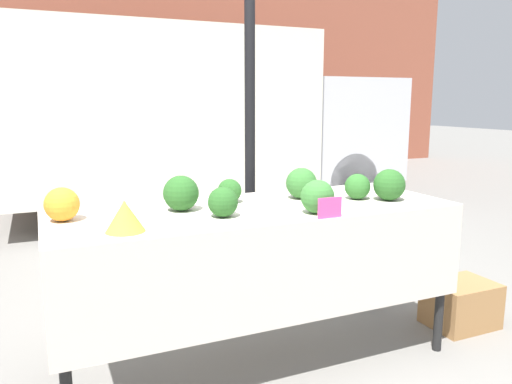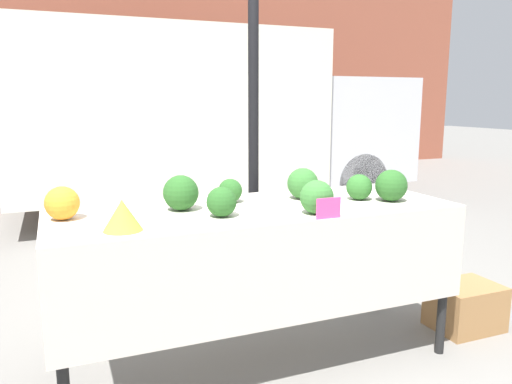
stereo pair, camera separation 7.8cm
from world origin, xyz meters
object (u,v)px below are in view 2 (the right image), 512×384
orange_cauliflower (62,203)px  price_sign (328,208)px  parked_truck (202,116)px  produce_crate (465,306)px

orange_cauliflower → price_sign: 1.26m
parked_truck → price_sign: parked_truck is taller
parked_truck → produce_crate: bearing=-83.2°
price_sign → orange_cauliflower: bearing=159.0°
parked_truck → price_sign: size_ratio=39.40×
orange_cauliflower → price_sign: bearing=-21.0°
parked_truck → produce_crate: (0.50, -4.17, -1.08)m
parked_truck → price_sign: (-0.65, -4.41, -0.30)m
parked_truck → produce_crate: 4.34m
parked_truck → orange_cauliflower: bearing=-114.7°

